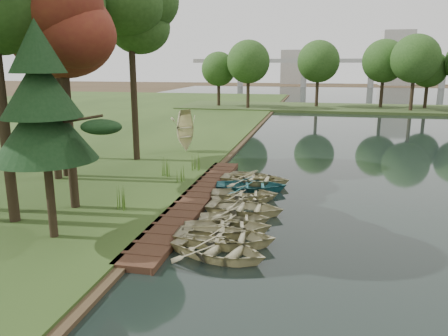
% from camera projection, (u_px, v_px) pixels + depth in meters
% --- Properties ---
extents(ground, '(300.00, 300.00, 0.00)m').
position_uv_depth(ground, '(226.00, 205.00, 21.90)').
color(ground, '#3D2F1D').
extents(boardwalk, '(1.60, 16.00, 0.30)m').
position_uv_depth(boardwalk, '(195.00, 200.00, 22.18)').
color(boardwalk, '#3A2316').
rests_on(boardwalk, ground).
extents(peninsula, '(50.00, 14.00, 0.45)m').
position_uv_depth(peninsula, '(341.00, 108.00, 67.85)').
color(peninsula, '#33461F').
rests_on(peninsula, ground).
extents(far_trees, '(45.60, 5.60, 8.80)m').
position_uv_depth(far_trees, '(321.00, 67.00, 67.09)').
color(far_trees, black).
rests_on(far_trees, peninsula).
extents(bridge, '(95.90, 4.00, 8.60)m').
position_uv_depth(bridge, '(345.00, 64.00, 132.06)').
color(bridge, '#A5A5A0').
rests_on(bridge, ground).
extents(building_a, '(10.00, 8.00, 18.00)m').
position_uv_depth(building_a, '(396.00, 58.00, 147.11)').
color(building_a, '#A5A5A0').
rests_on(building_a, ground).
extents(building_b, '(8.00, 8.00, 12.00)m').
position_uv_depth(building_b, '(292.00, 67.00, 159.57)').
color(building_b, '#A5A5A0').
rests_on(building_b, ground).
extents(rowboat_0, '(4.24, 3.55, 0.75)m').
position_uv_depth(rowboat_0, '(219.00, 247.00, 15.71)').
color(rowboat_0, beige).
rests_on(rowboat_0, water).
extents(rowboat_1, '(3.96, 2.85, 0.81)m').
position_uv_depth(rowboat_1, '(225.00, 235.00, 16.81)').
color(rowboat_1, beige).
rests_on(rowboat_1, water).
extents(rowboat_2, '(4.11, 3.31, 0.75)m').
position_uv_depth(rowboat_2, '(228.00, 226.00, 17.84)').
color(rowboat_2, beige).
rests_on(rowboat_2, water).
extents(rowboat_3, '(3.41, 2.68, 0.64)m').
position_uv_depth(rowboat_3, '(235.00, 217.00, 19.06)').
color(rowboat_3, beige).
rests_on(rowboat_3, water).
extents(rowboat_4, '(3.76, 2.78, 0.75)m').
position_uv_depth(rowboat_4, '(245.00, 206.00, 20.27)').
color(rowboat_4, beige).
rests_on(rowboat_4, water).
extents(rowboat_5, '(3.82, 3.33, 0.66)m').
position_uv_depth(rowboat_5, '(243.00, 197.00, 21.85)').
color(rowboat_5, beige).
rests_on(rowboat_5, water).
extents(rowboat_6, '(3.73, 2.86, 0.72)m').
position_uv_depth(rowboat_6, '(245.00, 192.00, 22.54)').
color(rowboat_6, beige).
rests_on(rowboat_6, water).
extents(rowboat_7, '(4.24, 3.31, 0.80)m').
position_uv_depth(rowboat_7, '(251.00, 185.00, 23.86)').
color(rowboat_7, teal).
rests_on(rowboat_7, water).
extents(rowboat_8, '(4.14, 3.07, 0.82)m').
position_uv_depth(rowboat_8, '(255.00, 178.00, 25.27)').
color(rowboat_8, beige).
rests_on(rowboat_8, water).
extents(rowboat_9, '(3.50, 2.86, 0.63)m').
position_uv_depth(rowboat_9, '(253.00, 175.00, 26.25)').
color(rowboat_9, beige).
rests_on(rowboat_9, water).
extents(stored_rowboat, '(3.94, 3.78, 0.67)m').
position_uv_depth(stored_rowboat, '(185.00, 147.00, 33.76)').
color(stored_rowboat, beige).
rests_on(stored_rowboat, bank).
extents(tree_2, '(4.49, 4.49, 10.11)m').
position_uv_depth(tree_2, '(61.00, 27.00, 18.74)').
color(tree_2, black).
rests_on(tree_2, bank).
extents(tree_3, '(5.07, 5.07, 12.05)m').
position_uv_depth(tree_3, '(43.00, 2.00, 23.51)').
color(tree_3, black).
rests_on(tree_3, bank).
extents(tree_6, '(4.83, 4.83, 11.89)m').
position_uv_depth(tree_6, '(130.00, 15.00, 28.74)').
color(tree_6, black).
rests_on(tree_6, bank).
extents(pine_tree, '(3.80, 3.80, 8.15)m').
position_uv_depth(pine_tree, '(42.00, 106.00, 15.90)').
color(pine_tree, black).
rests_on(pine_tree, bank).
extents(reeds_0, '(0.60, 0.60, 1.08)m').
position_uv_depth(reeds_0, '(121.00, 198.00, 20.18)').
color(reeds_0, '#3F661E').
rests_on(reeds_0, bank).
extents(reeds_1, '(0.60, 0.60, 0.85)m').
position_uv_depth(reeds_1, '(181.00, 174.00, 24.95)').
color(reeds_1, '#3F661E').
rests_on(reeds_1, bank).
extents(reeds_2, '(0.60, 0.60, 1.12)m').
position_uv_depth(reeds_2, '(166.00, 167.00, 26.21)').
color(reeds_2, '#3F661E').
rests_on(reeds_2, bank).
extents(reeds_3, '(0.60, 0.60, 1.07)m').
position_uv_depth(reeds_3, '(196.00, 162.00, 27.72)').
color(reeds_3, '#3F661E').
rests_on(reeds_3, bank).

